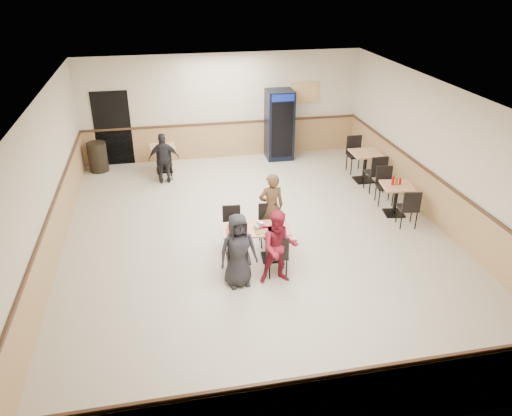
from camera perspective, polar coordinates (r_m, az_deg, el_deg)
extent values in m
plane|color=beige|center=(10.51, 0.22, -3.45)|extent=(10.00, 10.00, 0.00)
plane|color=silver|center=(9.38, 0.26, 12.66)|extent=(10.00, 10.00, 0.00)
plane|color=beige|center=(14.54, -3.82, 11.46)|extent=(8.00, 0.00, 8.00)
plane|color=beige|center=(5.72, 10.75, -14.84)|extent=(8.00, 0.00, 8.00)
plane|color=beige|center=(9.91, -23.06, 2.08)|extent=(0.00, 10.00, 10.00)
plane|color=beige|center=(11.30, 20.61, 5.40)|extent=(0.00, 10.00, 10.00)
cube|color=tan|center=(14.81, -3.70, 7.71)|extent=(7.98, 0.03, 1.00)
cube|color=tan|center=(11.66, 19.78, 0.82)|extent=(0.03, 9.98, 1.00)
cube|color=#472B19|center=(14.63, -3.75, 9.66)|extent=(7.98, 0.04, 0.06)
cube|color=black|center=(14.58, -16.05, 8.70)|extent=(1.00, 0.02, 2.10)
cube|color=orange|center=(14.93, 5.56, 12.98)|extent=(0.85, 0.02, 0.60)
cube|color=black|center=(9.76, -1.87, -5.88)|extent=(0.44, 0.44, 0.04)
cylinder|color=black|center=(9.59, -1.90, -4.22)|extent=(0.08, 0.08, 0.62)
cube|color=tan|center=(9.43, -1.93, -2.55)|extent=(0.69, 0.69, 0.04)
cube|color=black|center=(9.83, 1.85, -5.64)|extent=(0.44, 0.44, 0.04)
cylinder|color=black|center=(9.66, 1.88, -3.99)|extent=(0.08, 0.08, 0.62)
cube|color=tan|center=(9.50, 1.91, -2.32)|extent=(0.69, 0.69, 0.04)
imported|color=black|center=(8.74, -2.06, -4.87)|extent=(0.73, 0.53, 1.39)
imported|color=maroon|center=(8.82, 2.68, -4.52)|extent=(0.71, 0.57, 1.40)
imported|color=brown|center=(10.16, 1.76, 0.12)|extent=(0.55, 0.38, 1.47)
imported|color=black|center=(13.13, -10.49, 5.60)|extent=(0.78, 0.34, 1.33)
cube|color=red|center=(9.32, -2.15, -2.74)|extent=(0.43, 0.33, 0.02)
cube|color=red|center=(9.58, 1.54, -1.89)|extent=(0.43, 0.33, 0.02)
cube|color=red|center=(9.37, 2.04, -2.58)|extent=(0.43, 0.33, 0.02)
cylinder|color=white|center=(9.60, 1.52, -1.84)|extent=(0.21, 0.21, 0.01)
cube|color=#C0864A|center=(9.60, 1.52, -1.77)|extent=(0.28, 0.25, 0.02)
cylinder|color=white|center=(9.32, -2.43, -2.79)|extent=(0.21, 0.21, 0.01)
cube|color=#C0864A|center=(9.31, -2.43, -2.72)|extent=(0.27, 0.21, 0.02)
cylinder|color=white|center=(9.30, 0.69, -2.82)|extent=(0.21, 0.21, 0.01)
cube|color=#C0864A|center=(9.30, 0.69, -2.76)|extent=(0.24, 0.16, 0.02)
cylinder|color=white|center=(9.42, 2.54, -2.44)|extent=(0.21, 0.21, 0.01)
cube|color=#C0864A|center=(9.42, 2.55, -2.37)|extent=(0.28, 0.25, 0.02)
cylinder|color=silver|center=(9.19, -2.65, -2.93)|extent=(0.07, 0.07, 0.09)
cylinder|color=silver|center=(9.47, -3.08, -2.01)|extent=(0.07, 0.07, 0.09)
cylinder|color=silver|center=(9.18, -1.50, -2.95)|extent=(0.07, 0.07, 0.09)
cylinder|color=#A5ADB8|center=(9.47, 0.24, -1.88)|extent=(0.07, 0.07, 0.12)
cylinder|color=#A5ADB8|center=(9.44, 0.66, -1.98)|extent=(0.07, 0.07, 0.12)
cylinder|color=#A5ADB8|center=(9.49, 0.16, -1.81)|extent=(0.07, 0.07, 0.12)
ellipsoid|color=silver|center=(9.42, 0.12, -2.14)|extent=(0.14, 0.14, 0.09)
cube|color=black|center=(11.92, 15.46, -0.56)|extent=(0.49, 0.49, 0.04)
cylinder|color=black|center=(11.77, 15.66, 0.94)|extent=(0.09, 0.09, 0.65)
cube|color=tan|center=(11.63, 15.86, 2.43)|extent=(0.77, 0.77, 0.04)
cube|color=black|center=(13.55, 12.17, 3.16)|extent=(0.48, 0.48, 0.04)
cylinder|color=black|center=(13.41, 12.32, 4.66)|extent=(0.10, 0.10, 0.72)
cube|color=tan|center=(13.28, 12.47, 6.14)|extent=(0.74, 0.74, 0.04)
cylinder|color=#9E0B0B|center=(11.59, 15.38, 3.03)|extent=(0.06, 0.06, 0.20)
cylinder|color=#B75218|center=(11.63, 15.77, 2.99)|extent=(0.06, 0.06, 0.17)
cylinder|color=#9E0B0B|center=(11.68, 16.16, 2.95)|extent=(0.05, 0.05, 0.14)
cube|color=black|center=(14.12, -10.39, 4.29)|extent=(0.45, 0.45, 0.04)
cylinder|color=black|center=(14.00, -10.50, 5.60)|extent=(0.09, 0.09, 0.65)
cube|color=tan|center=(13.89, -10.62, 6.89)|extent=(0.70, 0.70, 0.04)
cube|color=black|center=(14.58, 2.68, 9.49)|extent=(0.77, 0.75, 1.99)
cube|color=black|center=(14.24, 3.02, 8.85)|extent=(0.61, 0.03, 1.57)
cube|color=navy|center=(13.98, 3.12, 12.45)|extent=(0.63, 0.03, 0.19)
cylinder|color=black|center=(14.41, -17.63, 5.58)|extent=(0.52, 0.52, 0.82)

